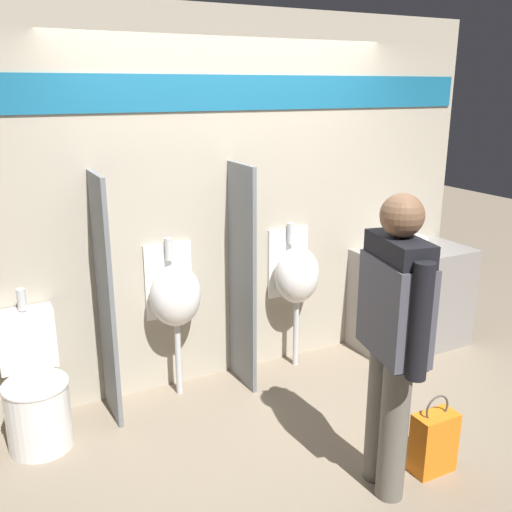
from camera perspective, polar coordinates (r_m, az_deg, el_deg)
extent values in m
plane|color=gray|center=(4.21, 1.08, -14.44)|extent=(16.00, 16.00, 0.00)
cube|color=#B2A893|center=(4.23, -2.66, 5.39)|extent=(4.19, 0.06, 2.70)
cube|color=#19668E|center=(4.11, -2.59, 16.00)|extent=(4.10, 0.01, 0.24)
cube|color=gray|center=(5.08, 15.26, -4.08)|extent=(0.97, 0.55, 0.86)
cylinder|color=white|center=(4.94, 14.83, 1.23)|extent=(0.34, 0.34, 0.10)
cylinder|color=silver|center=(5.00, 14.02, 2.90)|extent=(0.03, 0.03, 0.14)
cube|color=#B7B7BC|center=(4.68, 13.90, -0.12)|extent=(0.07, 0.14, 0.01)
cube|color=slate|center=(3.85, -14.83, -4.32)|extent=(0.03, 0.41, 1.66)
cube|color=slate|center=(4.15, -1.40, -2.23)|extent=(0.03, 0.41, 1.66)
cylinder|color=silver|center=(4.23, -7.77, -10.10)|extent=(0.04, 0.04, 0.56)
ellipsoid|color=white|center=(4.04, -8.04, -3.95)|extent=(0.37, 0.30, 0.45)
cube|color=white|center=(4.15, -8.74, -2.45)|extent=(0.35, 0.02, 0.56)
cylinder|color=silver|center=(4.04, -8.72, 0.69)|extent=(0.06, 0.06, 0.16)
cylinder|color=silver|center=(4.61, 4.01, -7.64)|extent=(0.04, 0.04, 0.56)
ellipsoid|color=white|center=(4.43, 4.13, -1.93)|extent=(0.37, 0.30, 0.45)
cube|color=white|center=(4.53, 3.20, -0.61)|extent=(0.35, 0.02, 0.56)
cylinder|color=silver|center=(4.43, 3.49, 2.29)|extent=(0.06, 0.06, 0.16)
cylinder|color=white|center=(3.91, -20.88, -14.75)|extent=(0.39, 0.39, 0.42)
torus|color=white|center=(3.80, -21.23, -11.91)|extent=(0.40, 0.40, 0.04)
cube|color=white|center=(3.98, -21.98, -7.71)|extent=(0.35, 0.16, 0.40)
cylinder|color=silver|center=(3.86, -22.39, -4.04)|extent=(0.06, 0.06, 0.14)
cylinder|color=#666056|center=(3.27, 13.60, -16.61)|extent=(0.15, 0.15, 0.81)
cylinder|color=#666056|center=(3.39, 12.28, -15.23)|extent=(0.15, 0.15, 0.81)
cube|color=black|center=(3.00, 13.81, -4.10)|extent=(0.27, 0.45, 0.64)
cube|color=#4C4C56|center=(3.02, 13.75, -5.01)|extent=(0.30, 0.48, 0.51)
cylinder|color=black|center=(2.82, 16.10, -6.36)|extent=(0.10, 0.10, 0.59)
cylinder|color=black|center=(3.22, 11.74, -3.19)|extent=(0.10, 0.10, 0.59)
sphere|color=brown|center=(2.88, 14.40, 3.95)|extent=(0.22, 0.22, 0.22)
cube|color=orange|center=(3.63, 17.35, -17.39)|extent=(0.26, 0.14, 0.37)
torus|color=#4C4742|center=(3.51, 17.67, -14.33)|extent=(0.17, 0.01, 0.17)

